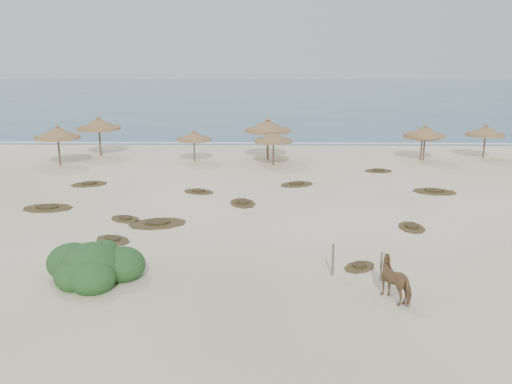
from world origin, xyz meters
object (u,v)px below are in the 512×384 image
palapa_0 (58,133)px  palapa_1 (99,124)px  bush (93,266)px  horse (397,280)px

palapa_0 → palapa_1: size_ratio=0.95×
bush → horse: bearing=-7.7°
horse → bush: 10.75m
palapa_0 → bush: bearing=-67.5°
palapa_0 → palapa_1: (1.83, 3.82, 0.12)m
palapa_0 → bush: palapa_0 is taller
palapa_1 → bush: 25.14m
palapa_1 → horse: (17.25, -25.62, -1.73)m
palapa_0 → palapa_1: bearing=64.5°
palapa_0 → horse: (19.07, -21.79, -1.62)m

